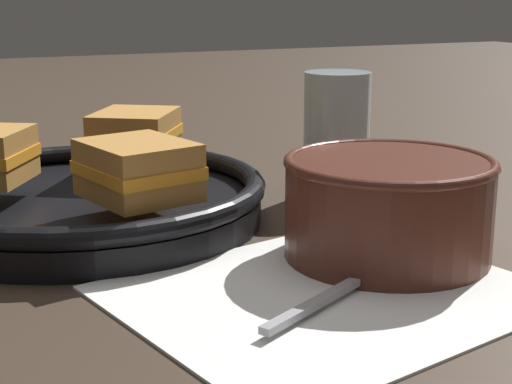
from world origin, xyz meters
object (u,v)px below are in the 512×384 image
object	(u,v)px
spoon	(370,273)
sandwich_far_left	(138,170)
skillet	(86,199)
drinking_glass	(336,136)
soup_bowl	(388,202)
sandwich_near_left	(135,134)

from	to	relation	value
spoon	sandwich_far_left	xyz separation A→B (m)	(-0.12, 0.15, 0.06)
skillet	drinking_glass	world-z (taller)	drinking_glass
sandwich_far_left	drinking_glass	distance (m)	0.24
soup_bowl	sandwich_near_left	bearing A→B (deg)	115.00
drinking_glass	sandwich_near_left	bearing A→B (deg)	155.16
skillet	soup_bowl	bearing A→B (deg)	-46.32
drinking_glass	soup_bowl	bearing A→B (deg)	-108.46
sandwich_far_left	drinking_glass	size ratio (longest dim) A/B	0.83
soup_bowl	sandwich_far_left	distance (m)	0.20
spoon	skillet	xyz separation A→B (m)	(-0.15, 0.24, 0.01)
spoon	drinking_glass	size ratio (longest dim) A/B	1.33
sandwich_far_left	skillet	bearing A→B (deg)	104.07
drinking_glass	skillet	bearing A→B (deg)	175.47
sandwich_far_left	drinking_glass	xyz separation A→B (m)	(0.23, 0.07, -0.00)
spoon	sandwich_near_left	size ratio (longest dim) A/B	1.44
spoon	drinking_glass	xyz separation A→B (m)	(0.10, 0.22, 0.06)
spoon	soup_bowl	bearing A→B (deg)	17.76
soup_bowl	skillet	bearing A→B (deg)	133.68
soup_bowl	drinking_glass	distance (m)	0.19
sandwich_far_left	sandwich_near_left	bearing A→B (deg)	74.07
sandwich_near_left	sandwich_far_left	xyz separation A→B (m)	(-0.04, -0.15, 0.00)
sandwich_near_left	drinking_glass	world-z (taller)	drinking_glass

